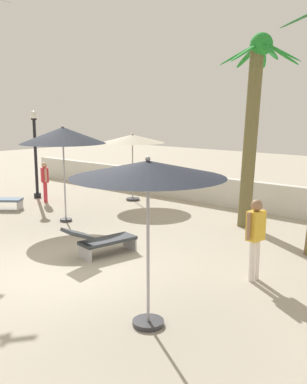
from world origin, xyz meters
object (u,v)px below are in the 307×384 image
patio_umbrella_0 (63,136)px  patio_umbrella_1 (148,172)px  patio_umbrella_2 (132,139)px  guest_2 (255,232)px  lounge_chair_0 (100,240)px  guest_0 (45,178)px  palm_tree_0 (254,112)px  lamp_post_0 (35,148)px

patio_umbrella_0 → patio_umbrella_1: 7.43m
patio_umbrella_0 → patio_umbrella_2: bearing=100.9°
patio_umbrella_0 → guest_2: patio_umbrella_0 is taller
lounge_chair_0 → guest_2: guest_2 is taller
patio_umbrella_2 → lounge_chair_0: patio_umbrella_2 is taller
lounge_chair_0 → patio_umbrella_1: bearing=-29.6°
patio_umbrella_1 → lounge_chair_0: bearing=150.4°
patio_umbrella_0 → guest_0: bearing=156.1°
patio_umbrella_1 → guest_2: 3.27m
palm_tree_0 → guest_2: 4.94m
patio_umbrella_2 → guest_2: bearing=-29.3°
lamp_post_0 → guest_2: lamp_post_0 is taller
palm_tree_0 → guest_2: (2.21, -3.72, -2.38)m
patio_umbrella_1 → lounge_chair_0: patio_umbrella_1 is taller
patio_umbrella_0 → lamp_post_0: 4.32m
guest_2 → lamp_post_0: bearing=169.1°
patio_umbrella_2 → guest_0: 3.65m
patio_umbrella_1 → guest_2: patio_umbrella_1 is taller
guest_2 → lounge_chair_0: bearing=-163.2°
lamp_post_0 → guest_2: (10.89, -2.10, -0.97)m
palm_tree_0 → guest_2: size_ratio=3.29×
patio_umbrella_2 → lounge_chair_0: size_ratio=1.38×
guest_2 → palm_tree_0: bearing=120.7°
palm_tree_0 → patio_umbrella_1: bearing=-74.1°
lamp_post_0 → guest_2: 11.13m
guest_2 → patio_umbrella_2: bearing=150.7°
lamp_post_0 → palm_tree_0: bearing=10.6°
patio_umbrella_2 → guest_2: (7.67, -4.31, -1.34)m
patio_umbrella_1 → patio_umbrella_2: patio_umbrella_1 is taller
patio_umbrella_1 → guest_2: bearing=83.5°
patio_umbrella_1 → guest_0: bearing=153.9°
patio_umbrella_0 → lounge_chair_0: (3.40, -1.56, -2.30)m
guest_0 → guest_2: 10.09m
lounge_chair_0 → guest_0: (-6.39, 2.89, 0.51)m
patio_umbrella_0 → guest_2: (6.94, -0.50, -1.67)m
guest_0 → palm_tree_0: bearing=13.8°
patio_umbrella_2 → palm_tree_0: 5.59m
patio_umbrella_1 → patio_umbrella_2: (-7.34, 7.19, -0.17)m
patio_umbrella_0 → lamp_post_0: bearing=157.9°
palm_tree_0 → patio_umbrella_0: bearing=-145.7°
patio_umbrella_1 → palm_tree_0: 6.93m
patio_umbrella_0 → palm_tree_0: (4.72, 3.22, 0.71)m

